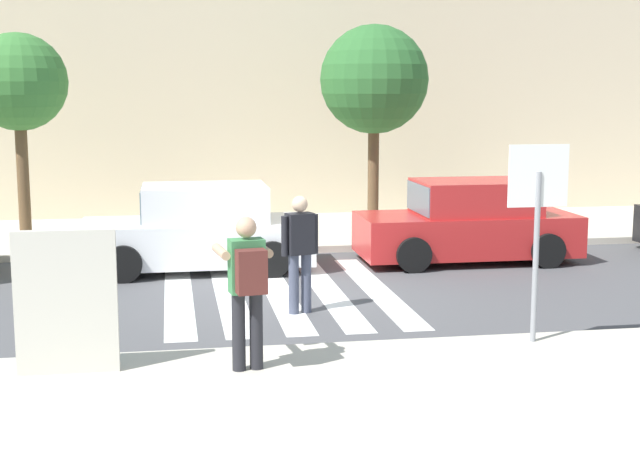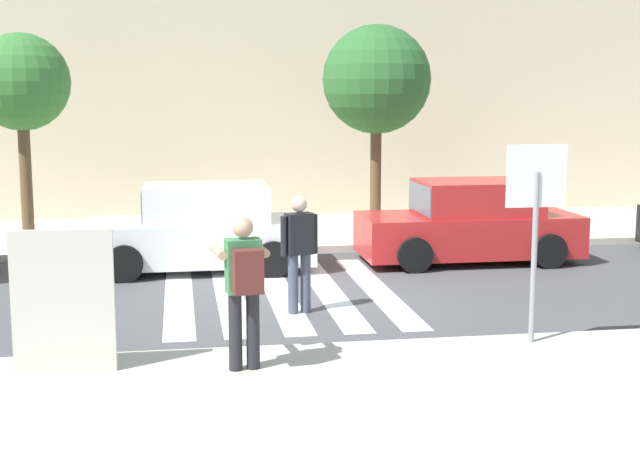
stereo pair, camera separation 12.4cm
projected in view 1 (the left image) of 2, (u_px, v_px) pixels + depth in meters
The scene contains 17 objects.
ground_plane at pixel (281, 296), 14.13m from camera, with size 120.00×120.00×0.00m, color #4C4C4F.
sidewalk_near at pixel (365, 442), 8.08m from camera, with size 60.00×6.00×0.14m, color beige.
sidewalk_far at pixel (248, 233), 19.96m from camera, with size 60.00×4.80×0.14m, color beige.
building_facade_far at pixel (232, 77), 23.71m from camera, with size 56.00×4.00×7.14m, color beige.
crosswalk_stripe_0 at pixel (179, 297), 14.06m from camera, with size 0.44×5.20×0.01m, color silver.
crosswalk_stripe_1 at pixel (229, 295), 14.19m from camera, with size 0.44×5.20×0.01m, color silver.
crosswalk_stripe_2 at pixel (279, 293), 14.32m from camera, with size 0.44×5.20×0.01m, color silver.
crosswalk_stripe_3 at pixel (328, 291), 14.45m from camera, with size 0.44×5.20×0.01m, color silver.
crosswalk_stripe_4 at pixel (376, 289), 14.59m from camera, with size 0.44×5.20×0.01m, color silver.
stop_sign at pixel (538, 199), 10.83m from camera, with size 0.76×0.08×2.45m.
photographer_with_backpack at pixel (247, 280), 9.79m from camera, with size 0.65×0.89×1.72m.
pedestrian_crossing at pixel (300, 248), 12.90m from camera, with size 0.56×0.34×1.72m.
parked_car_white at pixel (199, 231), 16.06m from camera, with size 4.10×1.92×1.55m.
parked_car_red at pixel (469, 224), 16.90m from camera, with size 4.10×1.92×1.55m.
street_tree_west at pixel (18, 84), 17.65m from camera, with size 1.94×1.94×4.23m.
street_tree_center at pixel (374, 80), 19.02m from camera, with size 2.33×2.33×4.48m.
advertising_board at pixel (66, 302), 9.73m from camera, with size 1.10×0.11×1.60m.
Camera 1 is at (-1.68, -13.71, 3.23)m, focal length 50.00 mm.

